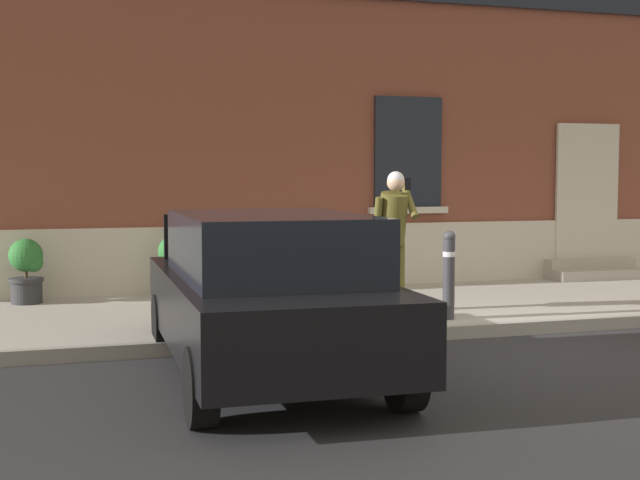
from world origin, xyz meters
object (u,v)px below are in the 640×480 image
Objects in this scene: bollard_near_person at (449,272)px; planter_terracotta at (309,260)px; planter_cream at (175,264)px; person_on_phone at (392,232)px; planter_charcoal at (27,269)px; hatchback_car_black at (267,292)px.

bollard_near_person reaches higher than planter_terracotta.
bollard_near_person reaches higher than planter_cream.
planter_cream is (-2.84, 2.80, -0.11)m from bollard_near_person.
person_on_phone reaches higher than planter_terracotta.
planter_terracotta is (3.89, 0.07, 0.00)m from planter_charcoal.
planter_cream is at bearing 93.58° from hatchback_car_black.
planter_charcoal is at bearing 164.16° from person_on_phone.
bollard_near_person is 0.60× the size of person_on_phone.
planter_cream is at bearing -179.30° from planter_terracotta.
planter_terracotta is (-0.90, 2.83, -0.11)m from bollard_near_person.
bollard_near_person is at bearing -29.91° from planter_charcoal.
hatchback_car_black is 3.14m from person_on_phone.
hatchback_car_black is 4.76× the size of planter_charcoal.
planter_terracotta is (1.67, 4.42, -0.18)m from hatchback_car_black.
planter_charcoal is at bearing 150.09° from bollard_near_person.
bollard_near_person is 1.22× the size of planter_charcoal.
planter_cream is (1.95, 0.05, 0.00)m from planter_charcoal.
hatchback_car_black is at bearing -148.08° from bollard_near_person.
hatchback_car_black is 4.76× the size of planter_terracotta.
bollard_near_person is 3.99m from planter_cream.
planter_cream is at bearing 135.41° from bollard_near_person.
planter_charcoal is at bearing -178.95° from planter_terracotta.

